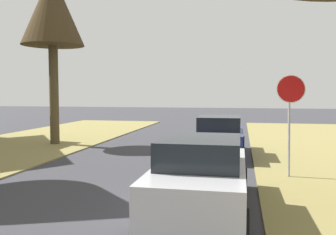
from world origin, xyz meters
TOP-DOWN VIEW (x-y plane):
  - stop_sign_far at (4.54, 10.82)m, footprint 0.81×0.43m
  - street_tree_left_mid_b at (-5.62, 15.79)m, footprint 2.92×2.92m
  - parked_sedan_silver at (2.34, 7.41)m, footprint 1.96×4.41m
  - parked_sedan_navy at (2.33, 14.34)m, footprint 1.96×4.41m

SIDE VIEW (x-z plane):
  - parked_sedan_silver at x=2.34m, z-range -0.06..1.51m
  - parked_sedan_navy at x=2.33m, z-range -0.06..1.51m
  - stop_sign_far at x=4.54m, z-range 0.71..3.67m
  - street_tree_left_mid_b at x=-5.62m, z-range 2.27..10.39m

